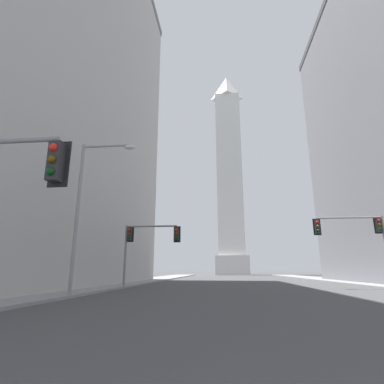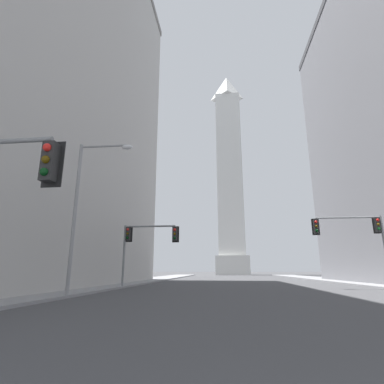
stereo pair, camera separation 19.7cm
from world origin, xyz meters
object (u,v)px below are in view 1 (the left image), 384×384
obelisk (229,172)px  traffic_light_mid_left (145,240)px  traffic_light_mid_right (360,233)px  street_lamp (87,199)px

obelisk → traffic_light_mid_left: bearing=-98.0°
traffic_light_mid_right → obelisk: bearing=97.9°
street_lamp → traffic_light_mid_left: bearing=83.1°
obelisk → street_lamp: 74.93m
obelisk → traffic_light_mid_right: bearing=-82.1°
obelisk → traffic_light_mid_right: 66.85m
traffic_light_mid_left → obelisk: bearing=82.0°
traffic_light_mid_left → traffic_light_mid_right: traffic_light_mid_right is taller
traffic_light_mid_left → traffic_light_mid_right: bearing=0.7°
obelisk → street_lamp: bearing=-97.8°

